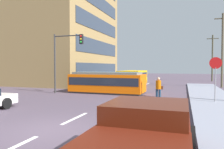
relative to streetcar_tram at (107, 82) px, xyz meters
The scene contains 19 objects.
ground_plane 2.67m from the streetcar_tram, 41.71° to the right, with size 120.00×120.00×0.00m, color #514351.
sidewalk_curb_right 10.38m from the streetcar_tram, 33.15° to the right, with size 3.20×36.00×0.14m, color gray.
lane_stripe_0 13.81m from the streetcar_tram, 82.26° to the right, with size 0.16×2.40×0.01m, color silver.
lane_stripe_1 9.88m from the streetcar_tram, 79.12° to the right, with size 0.16×2.40×0.01m, color silver.
lane_stripe_2 6.03m from the streetcar_tram, 71.83° to the right, with size 0.16×2.40×0.01m, color silver.
lane_stripe_3 6.36m from the streetcar_tram, 72.82° to the left, with size 0.16×2.40×0.01m, color silver.
lane_stripe_4 12.18m from the streetcar_tram, 81.21° to the left, with size 0.16×2.40×0.01m, color silver.
corner_building 18.52m from the streetcar_tram, 139.51° to the left, with size 15.21×17.25×19.20m.
streetcar_tram is the anchor object (origin of this frame).
city_bus 6.81m from the streetcar_tram, 82.92° to the left, with size 2.61×5.52×1.91m.
pedestrian_crossing 6.00m from the streetcar_tram, 33.84° to the right, with size 0.50×0.36×1.67m.
pickup_truck_parked 15.04m from the streetcar_tram, 67.29° to the right, with size 2.31×5.01×1.55m.
parked_sedan_mid 5.04m from the streetcar_tram, 128.03° to the left, with size 2.06×4.55×1.19m.
parked_sedan_far 10.95m from the streetcar_tram, 110.99° to the left, with size 1.98×4.44×1.19m.
parked_sedan_furthest 16.96m from the streetcar_tram, 100.14° to the left, with size 2.08×4.08×1.19m.
stop_sign 9.24m from the streetcar_tram, 20.58° to the right, with size 0.76×0.07×2.88m.
traffic_light_mast 4.60m from the streetcar_tram, 154.93° to the right, with size 2.87×0.33×5.32m.
utility_pole_mid 14.52m from the streetcar_tram, 40.05° to the left, with size 1.80×0.24×8.49m.
utility_pole_far 23.32m from the streetcar_tram, 61.54° to the left, with size 1.80×0.24×7.55m.
Camera 1 is at (4.80, -7.03, 2.42)m, focal length 35.04 mm.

